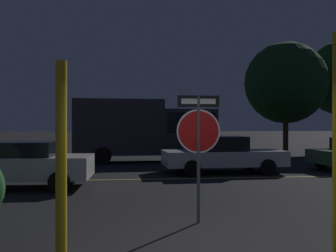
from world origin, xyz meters
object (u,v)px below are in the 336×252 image
object	(u,v)px
tree_2	(286,83)
passing_car_2	(25,164)
delivery_truck	(147,128)
passing_car_3	(222,155)
yellow_pole_left	(61,158)
stop_sign	(198,133)

from	to	relation	value
tree_2	passing_car_2	bearing A→B (deg)	-140.84
delivery_truck	passing_car_3	bearing A→B (deg)	26.19
passing_car_3	delivery_truck	bearing A→B (deg)	-153.42
passing_car_3	tree_2	xyz separation A→B (m)	(5.81, 7.34, 3.73)
yellow_pole_left	passing_car_2	xyz separation A→B (m)	(-2.06, 6.01, -0.67)
stop_sign	passing_car_2	distance (m)	6.32
passing_car_3	delivery_truck	size ratio (longest dim) A/B	0.67
stop_sign	yellow_pole_left	distance (m)	2.75
yellow_pole_left	delivery_truck	distance (m)	13.90
delivery_truck	passing_car_2	bearing A→B (deg)	-29.99
delivery_truck	yellow_pole_left	bearing A→B (deg)	-10.67
stop_sign	tree_2	world-z (taller)	tree_2
delivery_truck	tree_2	world-z (taller)	tree_2
stop_sign	delivery_truck	xyz separation A→B (m)	(-0.32, 12.24, 0.02)
yellow_pole_left	delivery_truck	size ratio (longest dim) A/B	0.38
tree_2	stop_sign	bearing A→B (deg)	-119.11
passing_car_2	passing_car_3	xyz separation A→B (m)	(6.70, 2.85, 0.01)
yellow_pole_left	tree_2	xyz separation A→B (m)	(10.45, 16.21, 3.07)
tree_2	yellow_pole_left	bearing A→B (deg)	-122.82
passing_car_3	yellow_pole_left	bearing A→B (deg)	-29.84
yellow_pole_left	delivery_truck	xyz separation A→B (m)	(1.95, 13.76, 0.34)
passing_car_3	delivery_truck	distance (m)	5.67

